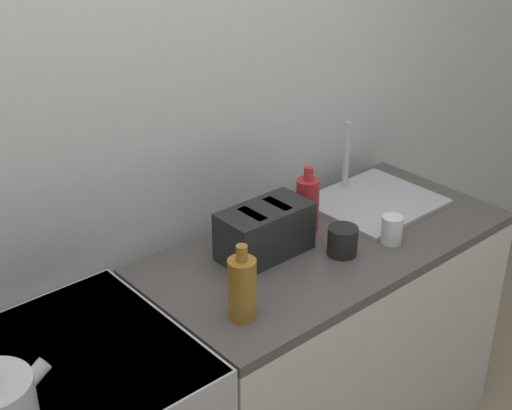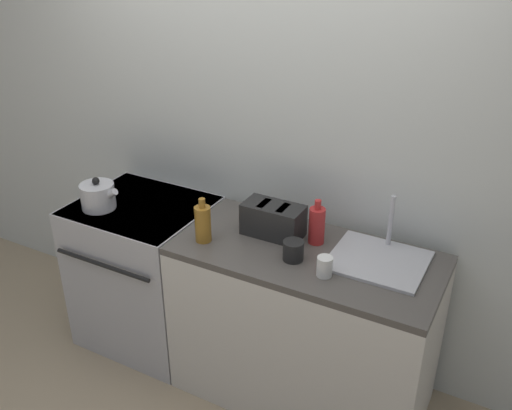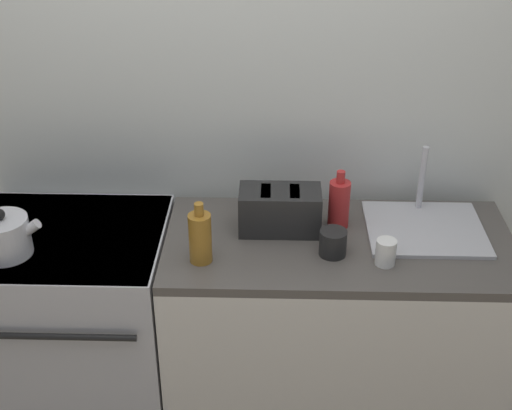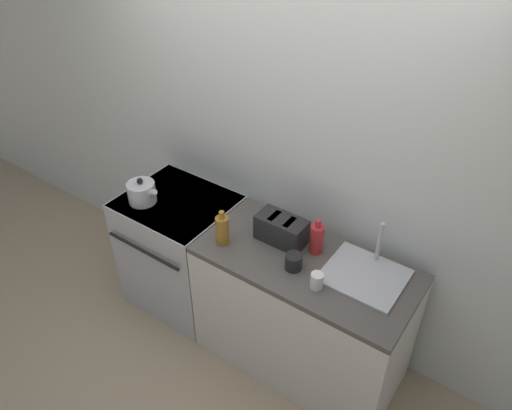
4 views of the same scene
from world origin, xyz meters
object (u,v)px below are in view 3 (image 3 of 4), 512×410
object	(u,v)px
cup_black	(333,243)
bottle_amber	(200,237)
bottle_red	(339,203)
stove	(80,326)
toaster	(280,210)
cup_white	(386,252)
kettle	(4,236)

from	to	relation	value
cup_black	bottle_amber	bearing A→B (deg)	-173.53
bottle_red	bottle_amber	xyz separation A→B (m)	(-0.51, -0.25, -0.00)
bottle_red	bottle_amber	distance (m)	0.57
stove	toaster	xyz separation A→B (m)	(0.81, 0.07, 0.53)
bottle_red	bottle_amber	bearing A→B (deg)	-153.41
cup_black	cup_white	size ratio (longest dim) A/B	1.03
cup_black	cup_white	world-z (taller)	same
cup_white	kettle	bearing A→B (deg)	178.96
stove	toaster	world-z (taller)	toaster
cup_black	toaster	bearing A→B (deg)	138.82
bottle_red	cup_white	distance (m)	0.30
toaster	cup_black	size ratio (longest dim) A/B	3.09
toaster	cup_black	world-z (taller)	toaster
bottle_amber	toaster	bearing A→B (deg)	38.20
toaster	stove	bearing A→B (deg)	-175.24
kettle	bottle_red	distance (m)	1.24
kettle	cup_black	world-z (taller)	kettle
stove	cup_black	size ratio (longest dim) A/B	9.12
toaster	cup_black	xyz separation A→B (m)	(0.19, -0.17, -0.04)
stove	cup_black	xyz separation A→B (m)	(1.00, -0.10, 0.49)
kettle	cup_black	xyz separation A→B (m)	(1.18, 0.03, -0.03)
bottle_red	cup_black	world-z (taller)	bottle_red
stove	kettle	distance (m)	0.56
stove	bottle_red	xyz separation A→B (m)	(1.04, 0.10, 0.54)
bottle_red	cup_white	world-z (taller)	bottle_red
bottle_red	cup_black	xyz separation A→B (m)	(-0.03, -0.20, -0.05)
toaster	cup_black	bearing A→B (deg)	-41.18
bottle_amber	cup_white	distance (m)	0.66
kettle	cup_black	distance (m)	1.18
bottle_red	kettle	bearing A→B (deg)	-169.23
bottle_amber	cup_black	bearing A→B (deg)	6.47
toaster	cup_white	xyz separation A→B (m)	(0.37, -0.22, -0.04)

